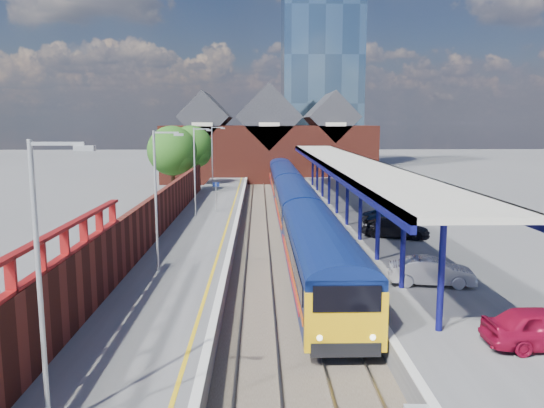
{
  "coord_description": "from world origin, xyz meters",
  "views": [
    {
      "loc": [
        -1.43,
        -19.92,
        8.35
      ],
      "look_at": [
        -0.49,
        17.68,
        2.6
      ],
      "focal_mm": 35.0,
      "sensor_mm": 36.0,
      "label": 1
    }
  ],
  "objects_px": {
    "lamp_post_a": "(45,271)",
    "parked_car_blue": "(395,217)",
    "lamp_post_d": "(213,154)",
    "platform_sign": "(216,192)",
    "parked_car_silver": "(431,271)",
    "parked_car_dark": "(396,228)",
    "train": "(290,190)",
    "lamp_post_b": "(158,192)",
    "lamp_post_c": "(196,166)"
  },
  "relations": [
    {
      "from": "lamp_post_a",
      "to": "parked_car_blue",
      "type": "relative_size",
      "value": 1.57
    },
    {
      "from": "lamp_post_d",
      "to": "parked_car_blue",
      "type": "relative_size",
      "value": 1.57
    },
    {
      "from": "platform_sign",
      "to": "parked_car_silver",
      "type": "xyz_separation_m",
      "value": [
        11.47,
        -20.62,
        -1.06
      ]
    },
    {
      "from": "platform_sign",
      "to": "parked_car_dark",
      "type": "distance_m",
      "value": 16.22
    },
    {
      "from": "platform_sign",
      "to": "train",
      "type": "bearing_deg",
      "value": 41.87
    },
    {
      "from": "train",
      "to": "parked_car_silver",
      "type": "xyz_separation_m",
      "value": [
        4.97,
        -26.43,
        -0.49
      ]
    },
    {
      "from": "train",
      "to": "lamp_post_b",
      "type": "xyz_separation_m",
      "value": [
        -7.86,
        -23.82,
        2.87
      ]
    },
    {
      "from": "lamp_post_d",
      "to": "parked_car_blue",
      "type": "height_order",
      "value": "lamp_post_d"
    },
    {
      "from": "lamp_post_c",
      "to": "parked_car_blue",
      "type": "xyz_separation_m",
      "value": [
        14.78,
        -4.3,
        -3.37
      ]
    },
    {
      "from": "lamp_post_d",
      "to": "platform_sign",
      "type": "distance_m",
      "value": 14.25
    },
    {
      "from": "lamp_post_d",
      "to": "parked_car_dark",
      "type": "height_order",
      "value": "lamp_post_d"
    },
    {
      "from": "train",
      "to": "lamp_post_a",
      "type": "bearing_deg",
      "value": -101.73
    },
    {
      "from": "train",
      "to": "parked_car_silver",
      "type": "bearing_deg",
      "value": -79.35
    },
    {
      "from": "lamp_post_a",
      "to": "parked_car_dark",
      "type": "height_order",
      "value": "lamp_post_a"
    },
    {
      "from": "lamp_post_c",
      "to": "lamp_post_d",
      "type": "height_order",
      "value": "same"
    },
    {
      "from": "lamp_post_b",
      "to": "lamp_post_d",
      "type": "xyz_separation_m",
      "value": [
        0.0,
        32.0,
        0.0
      ]
    },
    {
      "from": "lamp_post_b",
      "to": "parked_car_blue",
      "type": "height_order",
      "value": "lamp_post_b"
    },
    {
      "from": "lamp_post_b",
      "to": "parked_car_blue",
      "type": "bearing_deg",
      "value": 38.36
    },
    {
      "from": "lamp_post_a",
      "to": "lamp_post_b",
      "type": "height_order",
      "value": "same"
    },
    {
      "from": "train",
      "to": "parked_car_blue",
      "type": "xyz_separation_m",
      "value": [
        6.93,
        -12.12,
        -0.5
      ]
    },
    {
      "from": "parked_car_dark",
      "to": "parked_car_blue",
      "type": "bearing_deg",
      "value": 6.1
    },
    {
      "from": "lamp_post_a",
      "to": "lamp_post_d",
      "type": "distance_m",
      "value": 46.0
    },
    {
      "from": "parked_car_blue",
      "to": "lamp_post_c",
      "type": "bearing_deg",
      "value": 69.18
    },
    {
      "from": "train",
      "to": "lamp_post_b",
      "type": "height_order",
      "value": "lamp_post_b"
    },
    {
      "from": "lamp_post_c",
      "to": "parked_car_silver",
      "type": "xyz_separation_m",
      "value": [
        12.83,
        -18.62,
        -3.36
      ]
    },
    {
      "from": "lamp_post_a",
      "to": "platform_sign",
      "type": "bearing_deg",
      "value": 87.56
    },
    {
      "from": "lamp_post_b",
      "to": "lamp_post_d",
      "type": "bearing_deg",
      "value": 90.0
    },
    {
      "from": "lamp_post_c",
      "to": "parked_car_blue",
      "type": "relative_size",
      "value": 1.57
    },
    {
      "from": "lamp_post_a",
      "to": "parked_car_silver",
      "type": "distance_m",
      "value": 17.48
    },
    {
      "from": "train",
      "to": "parked_car_silver",
      "type": "height_order",
      "value": "train"
    },
    {
      "from": "lamp_post_a",
      "to": "parked_car_dark",
      "type": "relative_size",
      "value": 1.62
    },
    {
      "from": "platform_sign",
      "to": "lamp_post_c",
      "type": "bearing_deg",
      "value": -124.26
    },
    {
      "from": "train",
      "to": "lamp_post_c",
      "type": "height_order",
      "value": "lamp_post_c"
    },
    {
      "from": "lamp_post_b",
      "to": "platform_sign",
      "type": "height_order",
      "value": "lamp_post_b"
    },
    {
      "from": "lamp_post_a",
      "to": "lamp_post_d",
      "type": "height_order",
      "value": "same"
    },
    {
      "from": "lamp_post_a",
      "to": "lamp_post_b",
      "type": "xyz_separation_m",
      "value": [
        0.0,
        14.0,
        0.0
      ]
    },
    {
      "from": "lamp_post_b",
      "to": "lamp_post_a",
      "type": "bearing_deg",
      "value": -90.0
    },
    {
      "from": "lamp_post_d",
      "to": "parked_car_silver",
      "type": "distance_m",
      "value": 37.07
    },
    {
      "from": "lamp_post_a",
      "to": "lamp_post_c",
      "type": "relative_size",
      "value": 1.0
    },
    {
      "from": "lamp_post_c",
      "to": "parked_car_silver",
      "type": "distance_m",
      "value": 22.86
    },
    {
      "from": "lamp_post_d",
      "to": "platform_sign",
      "type": "xyz_separation_m",
      "value": [
        1.36,
        -14.0,
        -2.3
      ]
    },
    {
      "from": "lamp_post_b",
      "to": "platform_sign",
      "type": "xyz_separation_m",
      "value": [
        1.36,
        18.0,
        -2.3
      ]
    },
    {
      "from": "train",
      "to": "lamp_post_d",
      "type": "distance_m",
      "value": 11.7
    },
    {
      "from": "lamp_post_a",
      "to": "lamp_post_b",
      "type": "relative_size",
      "value": 1.0
    },
    {
      "from": "lamp_post_b",
      "to": "lamp_post_c",
      "type": "bearing_deg",
      "value": 90.0
    },
    {
      "from": "parked_car_dark",
      "to": "parked_car_silver",
      "type": "bearing_deg",
      "value": -165.96
    },
    {
      "from": "lamp_post_b",
      "to": "parked_car_dark",
      "type": "bearing_deg",
      "value": 29.0
    },
    {
      "from": "platform_sign",
      "to": "parked_car_dark",
      "type": "xyz_separation_m",
      "value": [
        12.45,
        -10.34,
        -1.06
      ]
    },
    {
      "from": "parked_car_dark",
      "to": "lamp_post_c",
      "type": "bearing_deg",
      "value": 78.42
    },
    {
      "from": "lamp_post_b",
      "to": "lamp_post_c",
      "type": "relative_size",
      "value": 1.0
    }
  ]
}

